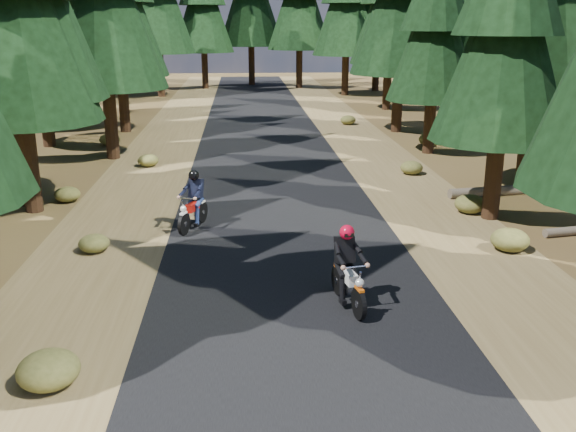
% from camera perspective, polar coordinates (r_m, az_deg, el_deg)
% --- Properties ---
extents(ground, '(120.00, 120.00, 0.00)m').
position_cam_1_polar(ground, '(13.87, 0.46, -6.15)').
color(ground, '#473019').
rests_on(ground, ground).
extents(road, '(6.00, 100.00, 0.01)m').
position_cam_1_polar(road, '(18.56, -0.79, -0.11)').
color(road, black).
rests_on(road, ground).
extents(shoulder_l, '(3.20, 100.00, 0.01)m').
position_cam_1_polar(shoulder_l, '(18.87, -14.87, -0.41)').
color(shoulder_l, brown).
rests_on(shoulder_l, ground).
extents(shoulder_r, '(3.20, 100.00, 0.01)m').
position_cam_1_polar(shoulder_r, '(19.37, 12.92, 0.18)').
color(shoulder_r, brown).
rests_on(shoulder_r, ground).
extents(log_near, '(5.90, 1.27, 0.32)m').
position_cam_1_polar(log_near, '(22.62, 20.86, 2.29)').
color(log_near, '#4C4233').
rests_on(log_near, ground).
extents(understory_shrubs, '(15.54, 32.72, 0.61)m').
position_cam_1_polar(understory_shrubs, '(20.38, 3.07, 2.18)').
color(understory_shrubs, '#474C1E').
rests_on(understory_shrubs, ground).
extents(rider_lead, '(0.88, 1.91, 1.64)m').
position_cam_1_polar(rider_lead, '(12.71, 5.39, -5.74)').
color(rider_lead, white).
rests_on(rider_lead, road).
extents(rider_follow, '(1.14, 1.87, 1.60)m').
position_cam_1_polar(rider_follow, '(17.58, -8.45, 0.55)').
color(rider_follow, '#931009').
rests_on(rider_follow, road).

